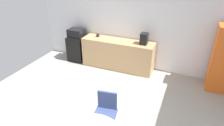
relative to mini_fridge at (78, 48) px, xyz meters
name	(u,v)px	position (x,y,z in m)	size (l,w,h in m)	color
wall_back	(132,25)	(1.73, 0.35, 0.89)	(6.00, 0.10, 2.60)	silver
counter_block	(118,54)	(1.44, 0.00, 0.04)	(2.19, 0.60, 0.90)	tan
mini_fridge	(78,48)	(0.00, 0.00, 0.00)	(0.54, 0.54, 0.81)	black
microwave	(76,33)	(0.00, 0.00, 0.54)	(0.48, 0.38, 0.26)	black
locker_cabinet	(224,60)	(4.28, -0.10, 0.44)	(0.60, 0.50, 1.70)	orange
chair_navy	(106,108)	(2.17, -2.51, 0.12)	(0.48, 0.48, 0.83)	silver
mug_white	(98,35)	(0.75, 0.04, 0.54)	(0.13, 0.08, 0.09)	black
coffee_maker	(144,39)	(2.22, 0.00, 0.65)	(0.20, 0.24, 0.32)	black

